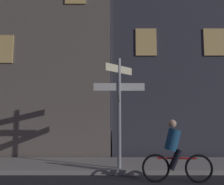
{
  "coord_description": "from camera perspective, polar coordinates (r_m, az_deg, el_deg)",
  "views": [
    {
      "loc": [
        0.53,
        -1.84,
        1.55
      ],
      "look_at": [
        0.54,
        5.76,
        2.43
      ],
      "focal_mm": 40.83,
      "sensor_mm": 36.0,
      "label": 1
    }
  ],
  "objects": [
    {
      "name": "signpost",
      "position": [
        8.05,
        1.52,
        -2.08
      ],
      "size": [
        1.62,
        1.62,
        3.44
      ],
      "color": "gray",
      "rests_on": "sidewalk_kerb"
    },
    {
      "name": "cyclist",
      "position": [
        6.98,
        13.81,
        -12.99
      ],
      "size": [
        1.82,
        0.34,
        1.61
      ],
      "color": "black",
      "rests_on": "ground_plane"
    },
    {
      "name": "sidewalk_kerb",
      "position": [
        9.16,
        -3.56,
        -15.86
      ],
      "size": [
        40.0,
        2.76,
        0.14
      ],
      "primitive_type": "cube",
      "color": "gray",
      "rests_on": "ground_plane"
    }
  ]
}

